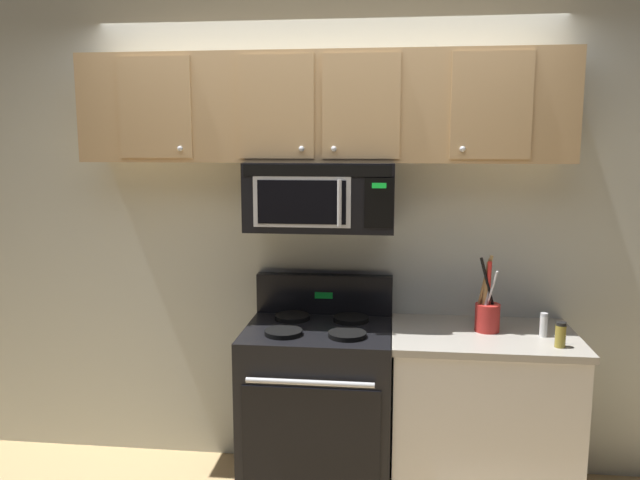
# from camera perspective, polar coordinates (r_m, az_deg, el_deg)

# --- Properties ---
(back_wall) EXTENTS (5.20, 0.10, 2.70)m
(back_wall) POSITION_cam_1_polar(r_m,az_deg,el_deg) (3.57, 0.55, 0.74)
(back_wall) COLOR silver
(back_wall) RESTS_ON ground_plane
(stove_range) EXTENTS (0.76, 0.69, 1.12)m
(stove_range) POSITION_cam_1_polar(r_m,az_deg,el_deg) (3.46, -0.13, -14.76)
(stove_range) COLOR black
(stove_range) RESTS_ON ground_plane
(over_range_microwave) EXTENTS (0.76, 0.43, 0.35)m
(over_range_microwave) POSITION_cam_1_polar(r_m,az_deg,el_deg) (3.30, 0.10, 4.01)
(over_range_microwave) COLOR black
(upper_cabinets) EXTENTS (2.50, 0.36, 0.55)m
(upper_cabinets) POSITION_cam_1_polar(r_m,az_deg,el_deg) (3.32, 0.16, 11.81)
(upper_cabinets) COLOR tan
(counter_segment) EXTENTS (0.93, 0.65, 0.90)m
(counter_segment) POSITION_cam_1_polar(r_m,az_deg,el_deg) (3.48, 14.25, -15.18)
(counter_segment) COLOR silver
(counter_segment) RESTS_ON ground_plane
(utensil_crock_red) EXTENTS (0.12, 0.12, 0.39)m
(utensil_crock_red) POSITION_cam_1_polar(r_m,az_deg,el_deg) (3.33, 14.86, -6.21)
(utensil_crock_red) COLOR red
(utensil_crock_red) RESTS_ON counter_segment
(salt_shaker) EXTENTS (0.04, 0.04, 0.12)m
(salt_shaker) POSITION_cam_1_polar(r_m,az_deg,el_deg) (3.33, 19.55, -7.24)
(salt_shaker) COLOR white
(salt_shaker) RESTS_ON counter_segment
(spice_jar) EXTENTS (0.05, 0.05, 0.12)m
(spice_jar) POSITION_cam_1_polar(r_m,az_deg,el_deg) (3.19, 20.90, -8.01)
(spice_jar) COLOR olive
(spice_jar) RESTS_ON counter_segment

